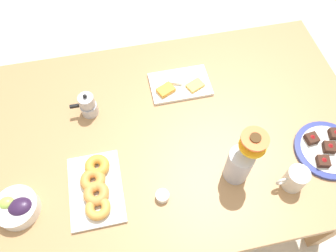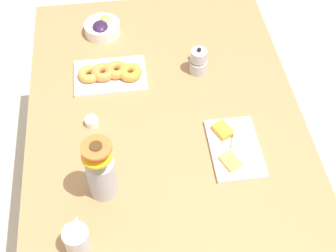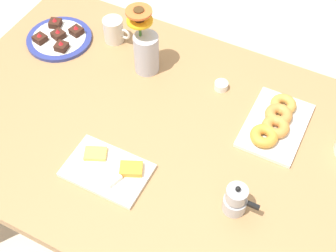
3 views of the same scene
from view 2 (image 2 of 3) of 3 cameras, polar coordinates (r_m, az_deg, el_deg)
The scene contains 9 objects.
ground_plane at distance 2.28m, azimuth 0.00°, elevation -12.44°, with size 6.00×6.00×0.00m, color beige.
dining_table at distance 1.72m, azimuth 0.00°, elevation -2.63°, with size 1.60×1.00×0.74m.
coffee_mug at distance 1.41m, azimuth -11.00°, elevation -13.46°, with size 0.11×0.08×0.10m.
grape_bowl at distance 2.04m, azimuth -8.02°, elevation 11.78°, with size 0.15×0.15×0.07m.
cheese_platter at distance 1.62m, azimuth 8.03°, elevation -2.53°, with size 0.26×0.17×0.03m.
croissant_platter at distance 1.84m, azimuth -7.04°, elevation 6.37°, with size 0.19×0.28×0.05m.
jam_cup_honey at distance 1.69m, azimuth -9.30°, elevation 0.58°, with size 0.05×0.05×0.03m.
flower_vase at distance 1.46m, azimuth -8.12°, elevation -5.87°, with size 0.11×0.09×0.27m.
moka_pot at distance 1.84m, azimuth 3.72°, elevation 7.85°, with size 0.11×0.07×0.12m.
Camera 2 is at (-1.02, 0.13, 2.04)m, focal length 50.00 mm.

